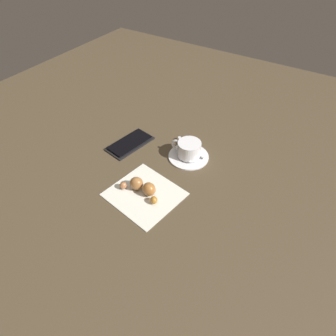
# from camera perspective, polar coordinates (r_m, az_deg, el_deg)

# --- Properties ---
(ground_plane) EXTENTS (1.80, 1.80, 0.00)m
(ground_plane) POSITION_cam_1_polar(r_m,az_deg,el_deg) (0.82, -0.17, -1.45)
(ground_plane) COLOR #473A28
(saucer) EXTENTS (0.12, 0.12, 0.01)m
(saucer) POSITION_cam_1_polar(r_m,az_deg,el_deg) (0.88, 4.03, 2.39)
(saucer) COLOR silver
(saucer) RESTS_ON ground
(espresso_cup) EXTENTS (0.07, 0.09, 0.05)m
(espresso_cup) POSITION_cam_1_polar(r_m,az_deg,el_deg) (0.86, 4.06, 3.79)
(espresso_cup) COLOR silver
(espresso_cup) RESTS_ON saucer
(teaspoon) EXTENTS (0.10, 0.10, 0.01)m
(teaspoon) POSITION_cam_1_polar(r_m,az_deg,el_deg) (0.88, 3.59, 2.88)
(teaspoon) COLOR silver
(teaspoon) RESTS_ON saucer
(sugar_packet) EXTENTS (0.04, 0.07, 0.01)m
(sugar_packet) POSITION_cam_1_polar(r_m,az_deg,el_deg) (0.89, 5.69, 3.28)
(sugar_packet) COLOR white
(sugar_packet) RESTS_ON saucer
(napkin) EXTENTS (0.19, 0.20, 0.00)m
(napkin) POSITION_cam_1_polar(r_m,az_deg,el_deg) (0.78, -4.59, -5.06)
(napkin) COLOR silver
(napkin) RESTS_ON ground
(croissant) EXTENTS (0.05, 0.12, 0.04)m
(croissant) POSITION_cam_1_polar(r_m,az_deg,el_deg) (0.77, -5.18, -3.69)
(croissant) COLOR #A97027
(croissant) RESTS_ON napkin
(cell_phone) EXTENTS (0.16, 0.10, 0.01)m
(cell_phone) POSITION_cam_1_polar(r_m,az_deg,el_deg) (0.93, -7.45, 4.83)
(cell_phone) COLOR black
(cell_phone) RESTS_ON ground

